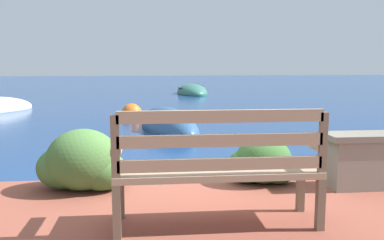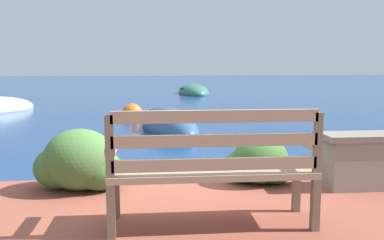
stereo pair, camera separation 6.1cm
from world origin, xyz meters
name	(u,v)px [view 1 (the left image)]	position (x,y,z in m)	size (l,w,h in m)	color
ground_plane	(182,196)	(0.00, 0.00, 0.00)	(80.00, 80.00, 0.00)	navy
park_bench	(218,165)	(0.16, -1.45, 0.71)	(1.59, 0.48, 0.93)	brown
hedge_clump_left	(82,164)	(-1.02, -0.37, 0.48)	(0.90, 0.65, 0.61)	#426B33
hedge_clump_centre	(262,163)	(0.82, -0.33, 0.44)	(0.73, 0.53, 0.50)	#38662D
rowboat_nearest	(168,127)	(0.07, 4.54, 0.07)	(1.62, 3.13, 0.86)	#2D517A
rowboat_far	(192,92)	(1.65, 14.84, 0.07)	(1.57, 3.07, 0.81)	#336B5B
mooring_buoy	(132,114)	(-0.80, 6.88, 0.10)	(0.60, 0.60, 0.55)	orange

